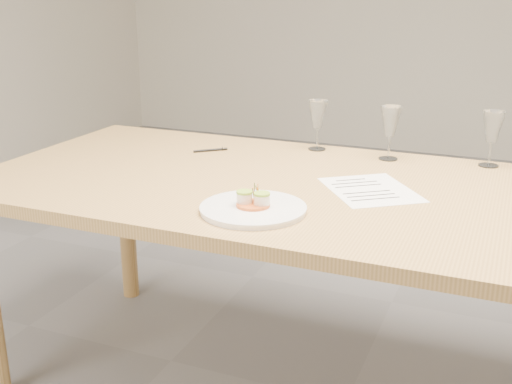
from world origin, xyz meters
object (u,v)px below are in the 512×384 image
at_px(recipe_sheet, 370,190).
at_px(wine_glass_0, 318,115).
at_px(dinner_plate, 253,208).
at_px(wine_glass_2, 493,128).
at_px(dining_table, 355,212).
at_px(ballpoint_pen, 211,150).
at_px(wine_glass_1, 391,122).

distance_m(recipe_sheet, wine_glass_0, 0.52).
distance_m(dinner_plate, wine_glass_2, 0.92).
xyz_separation_m(wine_glass_0, wine_glass_2, (0.60, 0.01, 0.00)).
xyz_separation_m(dinner_plate, wine_glass_2, (0.55, 0.72, 0.12)).
height_order(dining_table, recipe_sheet, recipe_sheet).
xyz_separation_m(recipe_sheet, ballpoint_pen, (-0.65, 0.23, 0.00)).
height_order(dinner_plate, wine_glass_1, wine_glass_1).
relative_size(dinner_plate, wine_glass_2, 1.55).
distance_m(dining_table, wine_glass_1, 0.44).
height_order(wine_glass_0, wine_glass_2, wine_glass_2).
distance_m(dining_table, wine_glass_0, 0.53).
bearing_deg(wine_glass_1, wine_glass_2, 7.46).
relative_size(dining_table, ballpoint_pen, 23.42).
distance_m(ballpoint_pen, wine_glass_0, 0.41).
height_order(ballpoint_pen, wine_glass_0, wine_glass_0).
relative_size(recipe_sheet, ballpoint_pen, 3.69).
bearing_deg(ballpoint_pen, dinner_plate, -94.44).
relative_size(dining_table, dinner_plate, 8.30).
bearing_deg(wine_glass_0, dinner_plate, -86.28).
bearing_deg(wine_glass_2, dining_table, -128.49).
height_order(dinner_plate, ballpoint_pen, dinner_plate).
bearing_deg(wine_glass_2, recipe_sheet, -126.60).
distance_m(dining_table, ballpoint_pen, 0.66).
height_order(dining_table, wine_glass_2, wine_glass_2).
bearing_deg(dinner_plate, wine_glass_0, 93.72).
xyz_separation_m(dining_table, dinner_plate, (-0.21, -0.29, 0.08)).
xyz_separation_m(dinner_plate, wine_glass_1, (0.23, 0.68, 0.12)).
bearing_deg(wine_glass_0, wine_glass_2, 0.65).
bearing_deg(dining_table, recipe_sheet, 27.64).
distance_m(dinner_plate, recipe_sheet, 0.40).
xyz_separation_m(dinner_plate, ballpoint_pen, (-0.40, 0.54, -0.01)).
xyz_separation_m(wine_glass_0, wine_glass_1, (0.27, -0.04, 0.00)).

